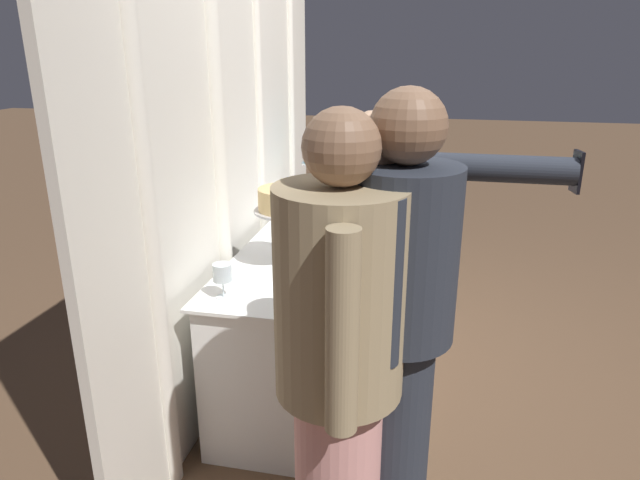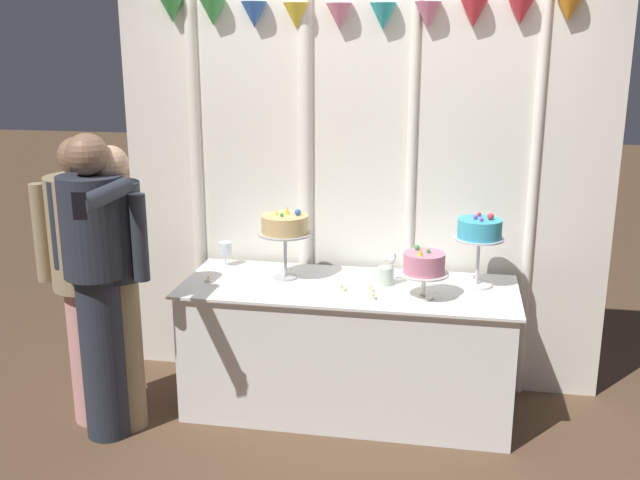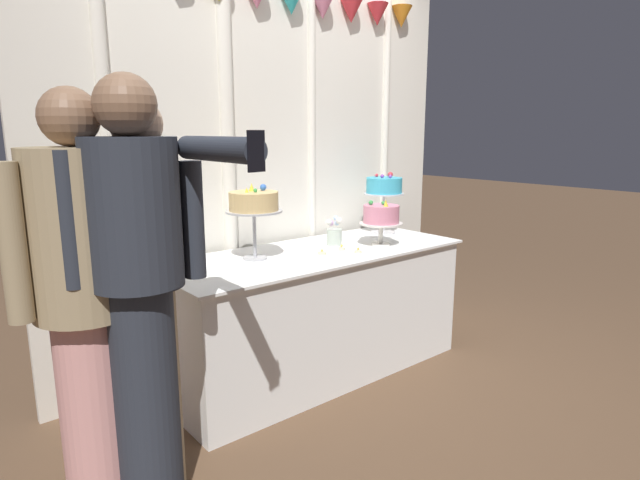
# 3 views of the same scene
# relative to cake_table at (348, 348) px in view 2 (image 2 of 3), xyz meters

# --- Properties ---
(ground_plane) EXTENTS (24.00, 24.00, 0.00)m
(ground_plane) POSITION_rel_cake_table_xyz_m (0.00, -0.10, -0.38)
(ground_plane) COLOR brown
(draped_curtain) EXTENTS (2.93, 0.15, 2.66)m
(draped_curtain) POSITION_rel_cake_table_xyz_m (-0.03, 0.43, 1.02)
(draped_curtain) COLOR white
(draped_curtain) RESTS_ON ground_plane
(cake_table) EXTENTS (1.88, 0.72, 0.76)m
(cake_table) POSITION_rel_cake_table_xyz_m (0.00, 0.00, 0.00)
(cake_table) COLOR white
(cake_table) RESTS_ON ground_plane
(cake_display_leftmost) EXTENTS (0.31, 0.31, 0.42)m
(cake_display_leftmost) POSITION_rel_cake_table_xyz_m (-0.38, 0.07, 0.69)
(cake_display_leftmost) COLOR #B2B2B7
(cake_display_leftmost) RESTS_ON cake_table
(cake_display_center) EXTENTS (0.27, 0.27, 0.29)m
(cake_display_center) POSITION_rel_cake_table_xyz_m (0.42, -0.12, 0.56)
(cake_display_center) COLOR silver
(cake_display_center) RESTS_ON cake_table
(cake_display_rightmost) EXTENTS (0.27, 0.27, 0.42)m
(cake_display_rightmost) POSITION_rel_cake_table_xyz_m (0.71, 0.13, 0.69)
(cake_display_rightmost) COLOR silver
(cake_display_rightmost) RESTS_ON cake_table
(wine_glass) EXTENTS (0.08, 0.08, 0.15)m
(wine_glass) POSITION_rel_cake_table_xyz_m (-0.79, 0.24, 0.49)
(wine_glass) COLOR silver
(wine_glass) RESTS_ON cake_table
(flower_vase) EXTENTS (0.10, 0.13, 0.18)m
(flower_vase) POSITION_rel_cake_table_xyz_m (0.21, 0.07, 0.45)
(flower_vase) COLOR #B2C1B2
(flower_vase) RESTS_ON cake_table
(tealight_far_left) EXTENTS (0.04, 0.04, 0.03)m
(tealight_far_left) POSITION_rel_cake_table_xyz_m (-0.80, -0.08, 0.39)
(tealight_far_left) COLOR beige
(tealight_far_left) RESTS_ON cake_table
(tealight_near_left) EXTENTS (0.05, 0.05, 0.03)m
(tealight_near_left) POSITION_rel_cake_table_xyz_m (-0.02, -0.09, 0.39)
(tealight_near_left) COLOR beige
(tealight_near_left) RESTS_ON cake_table
(tealight_near_right) EXTENTS (0.04, 0.04, 0.04)m
(tealight_near_right) POSITION_rel_cake_table_xyz_m (0.13, -0.08, 0.39)
(tealight_near_right) COLOR beige
(tealight_near_right) RESTS_ON cake_table
(tealight_far_right) EXTENTS (0.04, 0.04, 0.03)m
(tealight_far_right) POSITION_rel_cake_table_xyz_m (0.16, -0.20, 0.39)
(tealight_far_right) COLOR beige
(tealight_far_right) RESTS_ON cake_table
(guest_man_dark_suit) EXTENTS (0.53, 0.44, 1.61)m
(guest_man_dark_suit) POSITION_rel_cake_table_xyz_m (-1.39, -0.36, 0.49)
(guest_man_dark_suit) COLOR #D6938E
(guest_man_dark_suit) RESTS_ON ground_plane
(guest_girl_blue_dress) EXTENTS (0.50, 0.68, 1.66)m
(guest_girl_blue_dress) POSITION_rel_cake_table_xyz_m (-1.25, -0.52, 0.53)
(guest_girl_blue_dress) COLOR #282D38
(guest_girl_blue_dress) RESTS_ON ground_plane
(guest_man_pink_jacket) EXTENTS (0.42, 0.37, 1.58)m
(guest_man_pink_jacket) POSITION_rel_cake_table_xyz_m (-1.18, -0.42, 0.50)
(guest_man_pink_jacket) COLOR #9E8966
(guest_man_pink_jacket) RESTS_ON ground_plane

